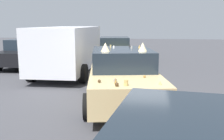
# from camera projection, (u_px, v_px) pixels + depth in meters

# --- Properties ---
(ground_plane) EXTENTS (60.00, 60.00, 0.00)m
(ground_plane) POSITION_uv_depth(u_px,v_px,m) (122.00, 101.00, 7.36)
(ground_plane) COLOR #47474C
(art_car_decorated) EXTENTS (4.73, 2.66, 1.71)m
(art_car_decorated) POSITION_uv_depth(u_px,v_px,m) (122.00, 76.00, 7.26)
(art_car_decorated) COLOR #D8BC7F
(art_car_decorated) RESTS_ON ground
(parked_van_near_left) EXTENTS (4.97, 2.38, 2.05)m
(parked_van_near_left) POSITION_uv_depth(u_px,v_px,m) (67.00, 48.00, 10.90)
(parked_van_near_left) COLOR silver
(parked_van_near_left) RESTS_ON ground
(parked_sedan_far_right) EXTENTS (4.14, 2.10, 1.41)m
(parked_sedan_far_right) POSITION_uv_depth(u_px,v_px,m) (27.00, 53.00, 13.14)
(parked_sedan_far_right) COLOR black
(parked_sedan_far_right) RESTS_ON ground
(parked_sedan_behind_left) EXTENTS (4.27, 2.51, 1.41)m
(parked_sedan_behind_left) POSITION_uv_depth(u_px,v_px,m) (114.00, 48.00, 15.38)
(parked_sedan_behind_left) COLOR gold
(parked_sedan_behind_left) RESTS_ON ground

